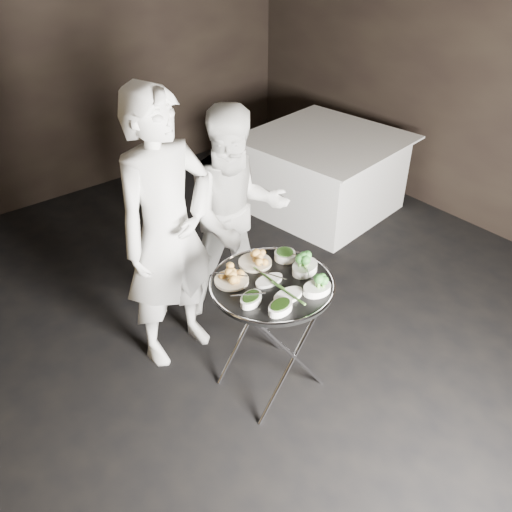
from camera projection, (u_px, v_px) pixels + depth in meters
floor at (263, 393)px, 3.59m from camera, size 6.00×7.00×0.05m
wall_back at (19, 53)px, 5.00m from camera, size 6.00×0.05×3.00m
tray_stand at (271, 331)px, 3.38m from camera, size 0.56×0.47×0.82m
serving_tray at (272, 284)px, 3.18m from camera, size 0.74×0.74×0.04m
potato_plate_a at (232, 277)px, 3.16m from camera, size 0.20×0.20×0.07m
potato_plate_b at (255, 259)px, 3.31m from camera, size 0.21×0.21×0.07m
greens_bowl at (285, 254)px, 3.36m from camera, size 0.13×0.13×0.08m
asparagus_plate_a at (269, 279)px, 3.17m from camera, size 0.19×0.10×0.04m
asparagus_plate_b at (288, 294)px, 3.05m from camera, size 0.20×0.12×0.04m
spinach_bowl_a at (251, 298)px, 3.00m from camera, size 0.18×0.15×0.06m
spinach_bowl_b at (280, 306)px, 2.94m from camera, size 0.18×0.13×0.07m
broccoli_bowl_a at (305, 266)px, 3.25m from camera, size 0.22×0.19×0.08m
broccoli_bowl_b at (317, 287)px, 3.08m from camera, size 0.19×0.15×0.07m
serving_utensils at (267, 269)px, 3.19m from camera, size 0.58×0.44×0.01m
waiter_left at (168, 234)px, 3.41m from camera, size 0.73×0.51×1.90m
waiter_right at (237, 215)px, 3.89m from camera, size 0.95×0.84×1.62m
dining_table at (324, 174)px, 5.42m from camera, size 1.36×1.36×0.77m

